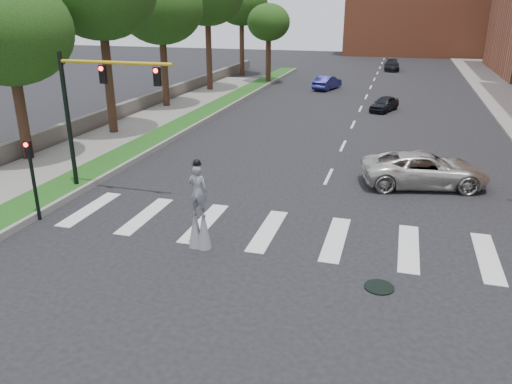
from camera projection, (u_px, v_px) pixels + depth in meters
name	position (u px, v px, depth m)	size (l,w,h in m)	color
ground_plane	(296.00, 246.00, 17.67)	(160.00, 160.00, 0.00)	black
grass_median	(203.00, 114.00, 38.60)	(2.00, 60.00, 0.25)	#184914
median_curb	(216.00, 114.00, 38.32)	(0.20, 60.00, 0.28)	gray
sidewalk_left	(96.00, 144.00, 30.40)	(4.00, 60.00, 0.18)	slate
stone_wall	(151.00, 100.00, 41.68)	(0.50, 56.00, 1.10)	#5A544D
manhole	(379.00, 287.00, 15.09)	(0.90, 0.90, 0.04)	black
traffic_signal	(90.00, 101.00, 21.45)	(5.30, 0.23, 6.20)	black
secondary_signal	(32.00, 173.00, 19.21)	(0.25, 0.21, 3.23)	black
stilt_performer	(199.00, 212.00, 17.18)	(0.84, 0.54, 3.24)	#352015
suv_crossing	(425.00, 169.00, 23.34)	(2.66, 5.78, 1.60)	beige
car_near	(384.00, 104.00, 39.99)	(1.39, 3.46, 1.18)	black
car_mid	(327.00, 83.00, 50.18)	(1.45, 4.15, 1.37)	navy
car_far	(392.00, 65.00, 64.80)	(1.87, 4.59, 1.33)	black
tree_1	(8.00, 31.00, 24.97)	(6.43, 6.43, 9.56)	#352015
tree_3	(161.00, 8.00, 38.86)	(6.65, 6.65, 10.66)	#352015
tree_5	(241.00, 3.00, 58.02)	(6.10, 6.10, 10.87)	#352015
tree_6	(269.00, 23.00, 52.28)	(4.50, 4.50, 8.23)	#352015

